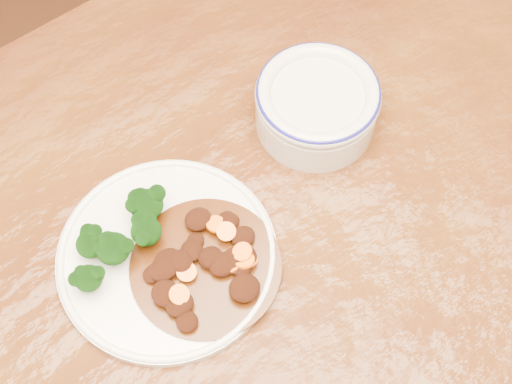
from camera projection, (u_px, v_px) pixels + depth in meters
dining_table at (248, 327)px, 0.79m from camera, size 1.57×1.03×0.75m
dinner_plate at (167, 256)px, 0.74m from camera, size 0.23×0.23×0.01m
broccoli_florets at (122, 237)px, 0.72m from camera, size 0.12×0.07×0.04m
mince_stew at (206, 264)px, 0.72m from camera, size 0.16×0.16×0.03m
dip_bowl at (317, 104)px, 0.80m from camera, size 0.14×0.14×0.06m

